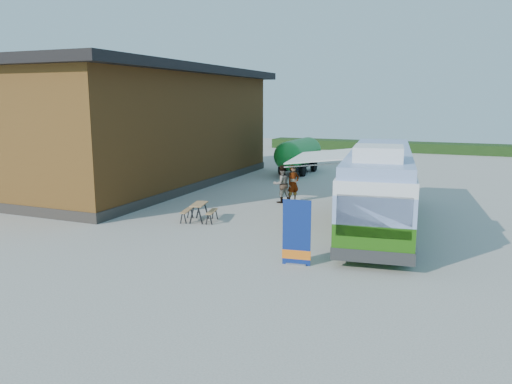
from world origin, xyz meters
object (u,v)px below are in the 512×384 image
at_px(bus, 379,185).
at_px(picnic_table, 199,208).
at_px(person_b, 281,184).
at_px(slurry_tanker, 298,154).
at_px(banner, 297,239).
at_px(person_a, 293,183).

relative_size(bus, picnic_table, 7.50).
xyz_separation_m(person_b, slurry_tanker, (-2.48, 10.70, 0.46)).
height_order(bus, banner, bus).
relative_size(bus, person_b, 6.34).
relative_size(bus, person_a, 6.38).
distance_m(banner, person_a, 10.56).
height_order(person_a, slurry_tanker, slurry_tanker).
height_order(picnic_table, person_a, person_a).
distance_m(person_b, slurry_tanker, 11.00).
bearing_deg(picnic_table, banner, -47.98).
bearing_deg(picnic_table, bus, 2.84).
relative_size(bus, slurry_tanker, 1.84).
xyz_separation_m(bus, slurry_tanker, (-8.09, 13.91, -0.37)).
distance_m(banner, slurry_tanker, 21.24).
bearing_deg(slurry_tanker, person_b, -75.81).
bearing_deg(person_b, banner, 64.25).
height_order(bus, picnic_table, bus).
distance_m(picnic_table, person_b, 5.80).
relative_size(picnic_table, person_a, 0.85).
relative_size(person_a, person_b, 0.99).
bearing_deg(person_b, slurry_tanker, -125.13).
xyz_separation_m(banner, person_b, (-3.94, 9.54, 0.10)).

